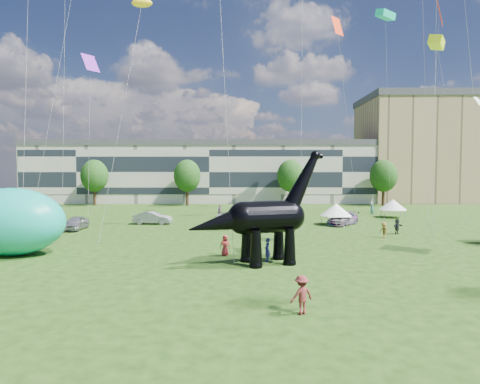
{
  "coord_description": "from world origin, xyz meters",
  "views": [
    {
      "loc": [
        -1.47,
        -24.51,
        6.7
      ],
      "look_at": [
        -1.59,
        8.0,
        5.0
      ],
      "focal_mm": 30.0,
      "sensor_mm": 36.0,
      "label": 1
    }
  ],
  "objects": [
    {
      "name": "car_white",
      "position": [
        -2.48,
        27.63,
        0.66
      ],
      "size": [
        4.97,
        2.66,
        1.33
      ],
      "primitive_type": "imported",
      "rotation": [
        0.0,
        0.0,
        1.67
      ],
      "color": "silver",
      "rests_on": "ground"
    },
    {
      "name": "tree_mid_left",
      "position": [
        -12.0,
        53.0,
        6.29
      ],
      "size": [
        5.2,
        5.2,
        9.44
      ],
      "color": "#382314",
      "rests_on": "ground"
    },
    {
      "name": "gazebo_left",
      "position": [
        -26.99,
        22.38,
        2.04
      ],
      "size": [
        4.73,
        4.73,
        2.91
      ],
      "rotation": [
        0.0,
        0.0,
        -0.14
      ],
      "color": "silver",
      "rests_on": "ground"
    },
    {
      "name": "terrace_row",
      "position": [
        -8.0,
        62.0,
        6.0
      ],
      "size": [
        78.0,
        11.0,
        12.0
      ],
      "primitive_type": "cube",
      "color": "beige",
      "rests_on": "ground"
    },
    {
      "name": "dinosaur_sculpture",
      "position": [
        0.01,
        4.22,
        3.23
      ],
      "size": [
        10.32,
        4.92,
        8.55
      ],
      "rotation": [
        0.0,
        0.0,
        0.34
      ],
      "color": "black",
      "rests_on": "ground"
    },
    {
      "name": "inflatable_teal",
      "position": [
        -19.8,
        7.03,
        2.69
      ],
      "size": [
        8.76,
        5.62,
        5.38
      ],
      "primitive_type": "ellipsoid",
      "rotation": [
        0.0,
        0.0,
        -0.03
      ],
      "color": "#0EAA96",
      "rests_on": "ground"
    },
    {
      "name": "apartment_block",
      "position": [
        40.0,
        65.0,
        11.0
      ],
      "size": [
        28.0,
        18.0,
        22.0
      ],
      "primitive_type": "cube",
      "color": "tan",
      "rests_on": "ground"
    },
    {
      "name": "ground",
      "position": [
        0.0,
        0.0,
        0.0
      ],
      "size": [
        220.0,
        220.0,
        0.0
      ],
      "primitive_type": "plane",
      "color": "#16330C",
      "rests_on": "ground"
    },
    {
      "name": "car_silver",
      "position": [
        -20.38,
        20.82,
        0.78
      ],
      "size": [
        1.96,
        4.63,
        1.56
      ],
      "primitive_type": "imported",
      "rotation": [
        0.0,
        0.0,
        0.03
      ],
      "color": "#B1B0B5",
      "rests_on": "ground"
    },
    {
      "name": "visitors",
      "position": [
        -2.15,
        13.77,
        0.86
      ],
      "size": [
        45.33,
        43.11,
        1.85
      ],
      "color": "#A5292D",
      "rests_on": "ground"
    },
    {
      "name": "tree_mid_right",
      "position": [
        8.0,
        53.0,
        6.29
      ],
      "size": [
        5.2,
        5.2,
        9.44
      ],
      "color": "#382314",
      "rests_on": "ground"
    },
    {
      "name": "gazebo_near",
      "position": [
        10.31,
        25.22,
        1.87
      ],
      "size": [
        4.29,
        4.29,
        2.67
      ],
      "rotation": [
        0.0,
        0.0,
        0.13
      ],
      "color": "white",
      "rests_on": "ground"
    },
    {
      "name": "gazebo_far",
      "position": [
        20.35,
        33.09,
        1.85
      ],
      "size": [
        4.39,
        4.39,
        2.64
      ],
      "rotation": [
        0.0,
        0.0,
        -0.18
      ],
      "color": "white",
      "rests_on": "ground"
    },
    {
      "name": "tree_far_right",
      "position": [
        26.0,
        53.0,
        6.29
      ],
      "size": [
        5.2,
        5.2,
        9.44
      ],
      "color": "#382314",
      "rests_on": "ground"
    },
    {
      "name": "car_dark",
      "position": [
        11.16,
        25.08,
        0.77
      ],
      "size": [
        5.13,
        5.4,
        1.54
      ],
      "primitive_type": "imported",
      "rotation": [
        0.0,
        0.0,
        -0.72
      ],
      "color": "#595960",
      "rests_on": "ground"
    },
    {
      "name": "car_grey",
      "position": [
        -12.72,
        25.76,
        0.78
      ],
      "size": [
        4.8,
        1.84,
        1.56
      ],
      "primitive_type": "imported",
      "rotation": [
        0.0,
        0.0,
        1.53
      ],
      "color": "gray",
      "rests_on": "ground"
    },
    {
      "name": "tree_far_left",
      "position": [
        -30.0,
        53.0,
        6.29
      ],
      "size": [
        5.2,
        5.2,
        9.44
      ],
      "color": "#382314",
      "rests_on": "ground"
    }
  ]
}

